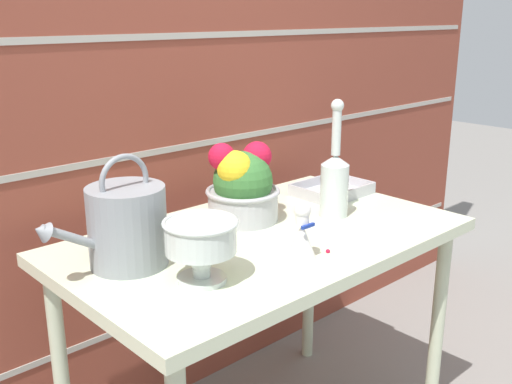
# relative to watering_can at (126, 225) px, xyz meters

# --- Properties ---
(brick_wall) EXTENTS (3.60, 0.08, 2.20)m
(brick_wall) POSITION_rel_watering_can_xyz_m (0.40, 0.40, 0.25)
(brick_wall) COLOR brown
(brick_wall) RESTS_ON ground_plane
(patio_table) EXTENTS (1.16, 0.69, 0.74)m
(patio_table) POSITION_rel_watering_can_xyz_m (0.40, -0.08, -0.18)
(patio_table) COLOR beige
(patio_table) RESTS_ON ground_plane
(watering_can) EXTENTS (0.34, 0.20, 0.29)m
(watering_can) POSITION_rel_watering_can_xyz_m (0.00, 0.00, 0.00)
(watering_can) COLOR gray
(watering_can) RESTS_ON patio_table
(crystal_pedestal_bowl) EXTENTS (0.18, 0.18, 0.15)m
(crystal_pedestal_bowl) POSITION_rel_watering_can_xyz_m (0.08, -0.20, -0.00)
(crystal_pedestal_bowl) COLOR silver
(crystal_pedestal_bowl) RESTS_ON patio_table
(flower_planter) EXTENTS (0.23, 0.23, 0.24)m
(flower_planter) POSITION_rel_watering_can_xyz_m (0.44, 0.06, 0.00)
(flower_planter) COLOR #ADADB2
(flower_planter) RESTS_ON patio_table
(glass_decanter) EXTENTS (0.09, 0.09, 0.37)m
(glass_decanter) POSITION_rel_watering_can_xyz_m (0.67, -0.11, 0.01)
(glass_decanter) COLOR silver
(glass_decanter) RESTS_ON patio_table
(figurine_vase) EXTENTS (0.08, 0.08, 0.16)m
(figurine_vase) POSITION_rel_watering_can_xyz_m (0.35, -0.27, -0.04)
(figurine_vase) COLOR white
(figurine_vase) RESTS_ON patio_table
(wire_tray) EXTENTS (0.25, 0.20, 0.04)m
(wire_tray) POSITION_rel_watering_can_xyz_m (0.85, 0.05, -0.10)
(wire_tray) COLOR #B7B7BC
(wire_tray) RESTS_ON patio_table
(fallen_petal) EXTENTS (0.01, 0.01, 0.01)m
(fallen_petal) POSITION_rel_watering_can_xyz_m (0.43, -0.29, -0.10)
(fallen_petal) COLOR red
(fallen_petal) RESTS_ON patio_table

